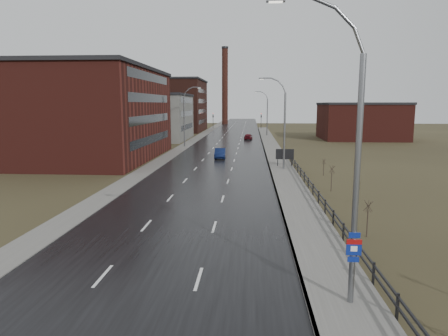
# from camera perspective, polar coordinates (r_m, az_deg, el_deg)

# --- Properties ---
(ground) EXTENTS (320.00, 320.00, 0.00)m
(ground) POSITION_cam_1_polar(r_m,az_deg,el_deg) (16.47, -14.13, -20.87)
(ground) COLOR #2D2819
(ground) RESTS_ON ground
(road) EXTENTS (14.00, 300.00, 0.06)m
(road) POSITION_cam_1_polar(r_m,az_deg,el_deg) (74.11, 0.22, 2.83)
(road) COLOR black
(road) RESTS_ON ground
(sidewalk_right) EXTENTS (3.20, 180.00, 0.18)m
(sidewalk_right) POSITION_cam_1_polar(r_m,az_deg,el_deg) (49.34, 8.37, -0.38)
(sidewalk_right) COLOR #595651
(sidewalk_right) RESTS_ON ground
(curb_right) EXTENTS (0.16, 180.00, 0.18)m
(curb_right) POSITION_cam_1_polar(r_m,az_deg,el_deg) (49.24, 6.61, -0.36)
(curb_right) COLOR slate
(curb_right) RESTS_ON ground
(sidewalk_left) EXTENTS (2.40, 260.00, 0.12)m
(sidewalk_left) POSITION_cam_1_polar(r_m,az_deg,el_deg) (75.08, -6.04, 2.89)
(sidewalk_left) COLOR #595651
(sidewalk_left) RESTS_ON ground
(warehouse_near) EXTENTS (22.44, 28.56, 13.50)m
(warehouse_near) POSITION_cam_1_polar(r_m,az_deg,el_deg) (63.92, -19.99, 7.33)
(warehouse_near) COLOR #471914
(warehouse_near) RESTS_ON ground
(warehouse_mid) EXTENTS (16.32, 20.40, 10.50)m
(warehouse_mid) POSITION_cam_1_polar(r_m,az_deg,el_deg) (94.33, -10.13, 7.23)
(warehouse_mid) COLOR slate
(warehouse_mid) RESTS_ON ground
(warehouse_far) EXTENTS (26.52, 24.48, 15.50)m
(warehouse_far) POSITION_cam_1_polar(r_m,az_deg,el_deg) (124.63, -9.07, 8.84)
(warehouse_far) COLOR #331611
(warehouse_far) RESTS_ON ground
(building_right) EXTENTS (18.36, 16.32, 8.50)m
(building_right) POSITION_cam_1_polar(r_m,az_deg,el_deg) (98.97, 18.99, 6.38)
(building_right) COLOR #471914
(building_right) RESTS_ON ground
(smokestack) EXTENTS (2.70, 2.70, 30.70)m
(smokestack) POSITION_cam_1_polar(r_m,az_deg,el_deg) (164.03, 0.13, 11.70)
(smokestack) COLOR #331611
(smokestack) RESTS_ON ground
(streetlight_main) EXTENTS (3.91, 0.29, 12.11)m
(streetlight_main) POSITION_cam_1_polar(r_m,az_deg,el_deg) (16.11, 17.45, 1.21)
(streetlight_main) COLOR slate
(streetlight_main) RESTS_ON ground
(streetlight_right_mid) EXTENTS (3.36, 0.28, 11.35)m
(streetlight_right_mid) POSITION_cam_1_polar(r_m,az_deg,el_deg) (49.72, 8.32, 6.36)
(streetlight_right_mid) COLOR slate
(streetlight_right_mid) RESTS_ON ground
(streetlight_left) EXTENTS (3.36, 0.28, 11.35)m
(streetlight_left) POSITION_cam_1_polar(r_m,az_deg,el_deg) (76.56, -5.49, 7.35)
(streetlight_left) COLOR slate
(streetlight_left) RESTS_ON ground
(streetlight_right_far) EXTENTS (3.36, 0.28, 11.35)m
(streetlight_right_far) POSITION_cam_1_polar(r_m,az_deg,el_deg) (103.62, 6.03, 7.80)
(streetlight_right_far) COLOR slate
(streetlight_right_far) RESTS_ON ground
(guardrail) EXTENTS (0.10, 53.05, 1.10)m
(guardrail) POSITION_cam_1_polar(r_m,az_deg,el_deg) (33.17, 13.55, -4.10)
(guardrail) COLOR black
(guardrail) RESTS_ON ground
(shrub_c) EXTENTS (0.55, 0.58, 2.31)m
(shrub_c) POSITION_cam_1_polar(r_m,az_deg,el_deg) (26.31, 19.83, -6.71)
(shrub_c) COLOR #382D23
(shrub_c) RESTS_ON ground
(shrub_d) EXTENTS (0.44, 0.46, 1.81)m
(shrub_d) POSITION_cam_1_polar(r_m,az_deg,el_deg) (34.60, 18.52, -3.36)
(shrub_d) COLOR #382D23
(shrub_d) RESTS_ON ground
(shrub_e) EXTENTS (0.58, 0.62, 2.47)m
(shrub_e) POSITION_cam_1_polar(r_m,az_deg,el_deg) (38.88, 15.12, -1.33)
(shrub_e) COLOR #382D23
(shrub_e) RESTS_ON ground
(shrub_f) EXTENTS (0.47, 0.49, 1.95)m
(shrub_f) POSITION_cam_1_polar(r_m,az_deg,el_deg) (47.26, 14.06, 0.19)
(shrub_f) COLOR #382D23
(shrub_f) RESTS_ON ground
(billboard) EXTENTS (2.34, 0.17, 2.39)m
(billboard) POSITION_cam_1_polar(r_m,az_deg,el_deg) (52.45, 8.67, 1.89)
(billboard) COLOR black
(billboard) RESTS_ON ground
(traffic_light_left) EXTENTS (0.58, 2.73, 5.30)m
(traffic_light_left) POSITION_cam_1_polar(r_m,az_deg,el_deg) (134.17, -1.57, 7.61)
(traffic_light_left) COLOR black
(traffic_light_left) RESTS_ON ground
(traffic_light_right) EXTENTS (0.58, 2.73, 5.30)m
(traffic_light_right) POSITION_cam_1_polar(r_m,az_deg,el_deg) (133.61, 5.33, 7.57)
(traffic_light_right) COLOR black
(traffic_light_right) RESTS_ON ground
(car_near) EXTENTS (1.74, 4.60, 1.50)m
(car_near) POSITION_cam_1_polar(r_m,az_deg,el_deg) (60.35, -0.55, 2.08)
(car_near) COLOR #0C183F
(car_near) RESTS_ON ground
(car_far) EXTENTS (2.10, 4.31, 1.42)m
(car_far) POSITION_cam_1_polar(r_m,az_deg,el_deg) (92.13, 3.49, 4.48)
(car_far) COLOR #470B12
(car_far) RESTS_ON ground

